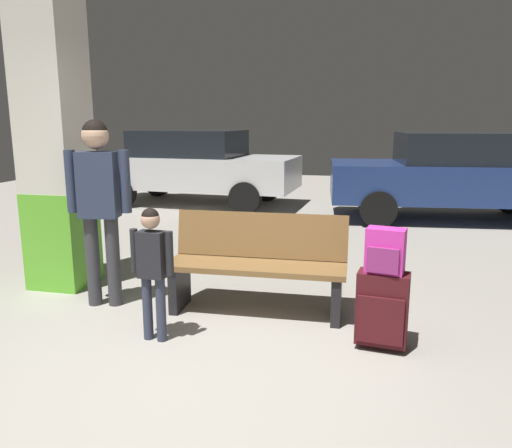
{
  "coord_description": "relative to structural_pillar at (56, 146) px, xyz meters",
  "views": [
    {
      "loc": [
        1.09,
        -2.8,
        1.73
      ],
      "look_at": [
        0.13,
        1.3,
        0.85
      ],
      "focal_mm": 35.29,
      "sensor_mm": 36.0,
      "label": 1
    }
  ],
  "objects": [
    {
      "name": "bench",
      "position": [
        2.17,
        -0.28,
        -1.03
      ],
      "size": [
        1.62,
        0.58,
        0.89
      ],
      "color": "brown",
      "rests_on": "ground_plane"
    },
    {
      "name": "backpack_bright",
      "position": [
        3.27,
        -0.83,
        -0.7
      ],
      "size": [
        0.3,
        0.23,
        0.34
      ],
      "color": "#D833A5",
      "rests_on": "suitcase"
    },
    {
      "name": "suitcase",
      "position": [
        3.27,
        -0.83,
        -1.15
      ],
      "size": [
        0.4,
        0.27,
        0.6
      ],
      "color": "#471419",
      "rests_on": "ground_plane"
    },
    {
      "name": "structural_pillar",
      "position": [
        0.0,
        0.0,
        0.0
      ],
      "size": [
        0.57,
        0.57,
        2.96
      ],
      "color": "#66C633",
      "rests_on": "ground_plane"
    },
    {
      "name": "parked_car_near",
      "position": [
        4.51,
        4.67,
        -0.66
      ],
      "size": [
        4.25,
        2.12,
        1.51
      ],
      "color": "navy",
      "rests_on": "ground_plane"
    },
    {
      "name": "parked_car_far",
      "position": [
        -0.45,
        5.28,
        -0.66
      ],
      "size": [
        4.18,
        1.96,
        1.51
      ],
      "color": "silver",
      "rests_on": "ground_plane"
    },
    {
      "name": "adult",
      "position": [
        0.72,
        -0.46,
        -0.4
      ],
      "size": [
        0.58,
        0.27,
        1.73
      ],
      "color": "#38383D",
      "rests_on": "ground_plane"
    },
    {
      "name": "child",
      "position": [
        1.51,
        -1.08,
        -0.81
      ],
      "size": [
        0.36,
        0.22,
        1.07
      ],
      "color": "#33384C",
      "rests_on": "ground_plane"
    },
    {
      "name": "ground_plane",
      "position": [
        2.06,
        2.25,
        -1.52
      ],
      "size": [
        18.0,
        18.0,
        0.1
      ],
      "primitive_type": "cube",
      "color": "gray"
    }
  ]
}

